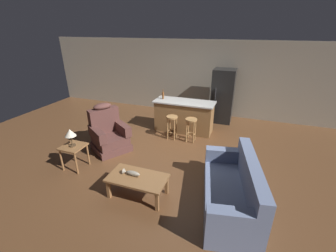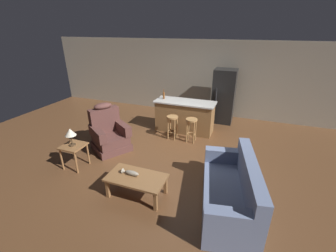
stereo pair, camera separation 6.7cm
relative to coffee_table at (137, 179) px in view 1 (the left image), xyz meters
name	(u,v)px [view 1 (the left image)]	position (x,y,z in m)	size (l,w,h in m)	color
ground_plane	(169,151)	(-0.01, 1.80, -0.36)	(12.00, 12.00, 0.00)	brown
back_wall	(198,78)	(-0.01, 4.92, 0.94)	(12.00, 0.05, 2.60)	#A89E89
coffee_table	(137,179)	(0.00, 0.00, 0.00)	(1.10, 0.60, 0.42)	olive
fish_figurine	(131,173)	(-0.13, 0.02, 0.10)	(0.34, 0.10, 0.10)	#4C3823
couch	(233,191)	(1.71, 0.30, -0.02)	(1.19, 2.03, 0.94)	#707FA3
recliner_near_lamp	(109,134)	(-1.54, 1.39, 0.06)	(1.17, 1.17, 1.20)	brown
end_table	(74,150)	(-1.76, 0.36, 0.10)	(0.48, 0.48, 0.56)	olive
table_lamp	(70,133)	(-1.76, 0.35, 0.50)	(0.24, 0.24, 0.41)	#4C3823
kitchen_island	(184,116)	(-0.01, 3.15, 0.11)	(1.80, 0.70, 0.95)	olive
bar_stool_left	(172,123)	(-0.18, 2.52, 0.11)	(0.32, 0.32, 0.68)	#A87A47
bar_stool_right	(191,126)	(0.37, 2.52, 0.11)	(0.32, 0.32, 0.68)	#A87A47
refrigerator	(223,96)	(0.96, 4.35, 0.52)	(0.70, 0.69, 1.76)	black
bottle_tall_green	(163,95)	(-0.70, 3.17, 0.70)	(0.06, 0.06, 0.29)	brown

